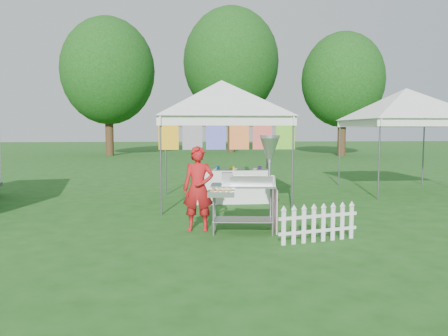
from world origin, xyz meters
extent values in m
plane|color=#1C4A15|center=(0.00, 0.00, 0.00)|extent=(120.00, 120.00, 0.00)
cylinder|color=#59595E|center=(-1.42, 2.08, 1.05)|extent=(0.04, 0.04, 2.10)
cylinder|color=#59595E|center=(1.42, 2.08, 1.05)|extent=(0.04, 0.04, 2.10)
cylinder|color=#59595E|center=(-1.42, 4.92, 1.05)|extent=(0.04, 0.04, 2.10)
cylinder|color=#59595E|center=(1.42, 4.92, 1.05)|extent=(0.04, 0.04, 2.10)
cube|color=white|center=(0.00, 2.08, 2.00)|extent=(3.00, 0.03, 0.22)
cube|color=white|center=(0.00, 4.92, 2.00)|extent=(3.00, 0.03, 0.22)
pyramid|color=white|center=(0.00, 3.50, 3.00)|extent=(4.24, 4.24, 0.90)
cylinder|color=#59595E|center=(0.00, 2.08, 2.08)|extent=(3.00, 0.03, 0.03)
cube|color=orange|center=(-1.25, 2.08, 1.73)|extent=(0.42, 0.01, 0.70)
cube|color=#31BB94|center=(-0.75, 2.08, 1.73)|extent=(0.42, 0.01, 0.70)
cube|color=purple|center=(-0.25, 2.08, 1.73)|extent=(0.42, 0.01, 0.70)
cube|color=#EC1A42|center=(0.25, 2.08, 1.73)|extent=(0.42, 0.01, 0.70)
cube|color=#D61A64|center=(0.75, 2.08, 1.73)|extent=(0.42, 0.01, 0.70)
cube|color=#199A22|center=(1.25, 2.08, 1.73)|extent=(0.42, 0.01, 0.70)
cylinder|color=#59595E|center=(4.08, 3.58, 1.05)|extent=(0.04, 0.04, 2.10)
cylinder|color=#59595E|center=(4.08, 6.42, 1.05)|extent=(0.04, 0.04, 2.10)
cylinder|color=#59595E|center=(6.92, 6.42, 1.05)|extent=(0.04, 0.04, 2.10)
cube|color=white|center=(5.50, 3.58, 2.00)|extent=(3.00, 0.03, 0.22)
cube|color=white|center=(5.50, 6.42, 2.00)|extent=(3.00, 0.03, 0.22)
pyramid|color=white|center=(5.50, 5.00, 3.00)|extent=(4.24, 4.24, 0.90)
cylinder|color=#59595E|center=(5.50, 3.58, 2.08)|extent=(3.00, 0.03, 0.03)
cylinder|color=#3C2915|center=(-6.00, 24.00, 1.98)|extent=(0.56, 0.56, 3.96)
ellipsoid|color=#20631B|center=(-6.00, 24.00, 5.85)|extent=(6.40, 6.40, 7.36)
cylinder|color=#3C2915|center=(3.00, 28.00, 2.42)|extent=(0.56, 0.56, 4.84)
ellipsoid|color=#20631B|center=(3.00, 28.00, 7.15)|extent=(7.60, 7.60, 8.74)
cylinder|color=#3C2915|center=(10.00, 22.00, 1.76)|extent=(0.56, 0.56, 3.52)
ellipsoid|color=#20631B|center=(10.00, 22.00, 5.20)|extent=(5.60, 5.60, 6.44)
cylinder|color=gray|center=(-0.45, 0.13, 0.42)|extent=(0.04, 0.04, 0.83)
cylinder|color=gray|center=(0.55, 0.01, 0.42)|extent=(0.04, 0.04, 0.83)
cylinder|color=gray|center=(-0.39, 0.58, 0.42)|extent=(0.04, 0.04, 0.83)
cylinder|color=gray|center=(0.61, 0.46, 0.42)|extent=(0.04, 0.04, 0.83)
cube|color=gray|center=(0.08, 0.29, 0.23)|extent=(1.11, 0.65, 0.01)
cube|color=#B7B7BC|center=(0.08, 0.29, 0.83)|extent=(1.17, 0.68, 0.04)
cube|color=#B7B7BC|center=(0.25, 0.32, 0.92)|extent=(0.81, 0.32, 0.14)
cube|color=gray|center=(-0.19, 0.37, 0.95)|extent=(0.21, 0.22, 0.20)
cylinder|color=gray|center=(0.54, 0.28, 1.25)|extent=(0.05, 0.05, 0.83)
cone|color=#B7B7BC|center=(0.54, 0.28, 1.48)|extent=(0.37, 0.37, 0.37)
cylinder|color=#B7B7BC|center=(0.54, 0.28, 1.68)|extent=(0.39, 0.39, 0.06)
cube|color=#B7B7BC|center=(-0.33, -0.01, 0.74)|extent=(0.47, 0.33, 0.09)
cube|color=pink|center=(0.64, 0.22, 0.42)|extent=(0.10, 0.69, 0.75)
cube|color=white|center=(0.55, -0.03, 0.94)|extent=(0.03, 0.13, 0.17)
imported|color=#A71416|center=(-0.69, 0.52, 0.76)|extent=(0.60, 0.44, 1.51)
cube|color=white|center=(0.59, -0.62, 0.28)|extent=(0.07, 0.04, 0.56)
cube|color=white|center=(0.77, -0.57, 0.28)|extent=(0.07, 0.04, 0.56)
cube|color=white|center=(0.94, -0.53, 0.28)|extent=(0.07, 0.04, 0.56)
cube|color=white|center=(1.12, -0.48, 0.28)|extent=(0.07, 0.04, 0.56)
cube|color=white|center=(1.29, -0.43, 0.28)|extent=(0.07, 0.04, 0.56)
cube|color=white|center=(1.46, -0.39, 0.28)|extent=(0.07, 0.04, 0.56)
cube|color=white|center=(1.64, -0.34, 0.28)|extent=(0.07, 0.04, 0.56)
cube|color=white|center=(1.81, -0.30, 0.28)|extent=(0.07, 0.04, 0.56)
cube|color=white|center=(1.20, -0.46, 0.18)|extent=(1.40, 0.39, 0.05)
cube|color=white|center=(1.20, -0.46, 0.42)|extent=(1.40, 0.39, 0.05)
cube|color=white|center=(0.26, 3.53, 0.41)|extent=(1.80, 0.70, 0.82)
camera|label=1|loc=(-0.98, -7.18, 1.80)|focal=35.00mm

